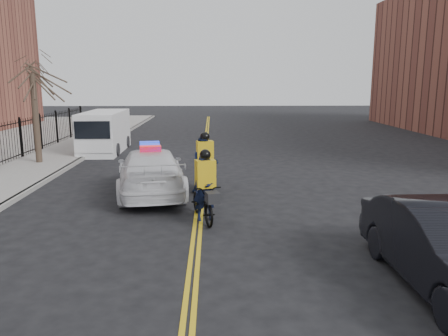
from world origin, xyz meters
TOP-DOWN VIEW (x-y plane):
  - ground at (0.00, 0.00)m, footprint 120.00×120.00m
  - center_line_left at (-0.08, 8.00)m, footprint 0.10×60.00m
  - center_line_right at (0.08, 8.00)m, footprint 0.10×60.00m
  - sidewalk at (-7.50, 8.00)m, footprint 3.00×60.00m
  - curb at (-6.00, 8.00)m, footprint 0.20×60.00m
  - street_tree at (-7.60, 10.00)m, footprint 3.20×3.20m
  - police_cruiser at (-1.70, 4.60)m, footprint 3.07×5.70m
  - cargo_van at (-5.50, 13.79)m, footprint 2.12×5.28m
  - cyclist_near at (0.21, 1.64)m, footprint 1.24×2.16m
  - cyclist_far at (0.15, 4.74)m, footprint 1.07×2.17m

SIDE VIEW (x-z plane):
  - ground at x=0.00m, z-range 0.00..0.00m
  - center_line_left at x=-0.08m, z-range 0.00..0.01m
  - center_line_right at x=0.08m, z-range 0.00..0.01m
  - sidewalk at x=-7.50m, z-range 0.00..0.15m
  - curb at x=-6.00m, z-range 0.00..0.15m
  - cyclist_near at x=0.21m, z-range -0.30..1.70m
  - police_cruiser at x=-1.70m, z-range -0.07..1.66m
  - cyclist_far at x=0.15m, z-range -0.22..1.90m
  - cargo_van at x=-5.50m, z-range -0.02..2.17m
  - street_tree at x=-7.60m, z-range 1.13..5.93m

